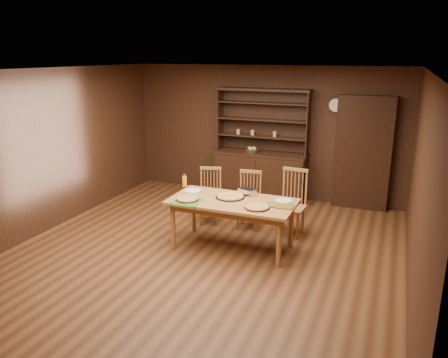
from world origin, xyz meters
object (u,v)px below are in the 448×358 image
at_px(china_hutch, 260,169).
at_px(dining_table, 232,206).
at_px(chair_center, 249,197).
at_px(chair_left, 210,193).
at_px(juice_bottle, 185,181).
at_px(chair_right, 293,199).

bearing_deg(china_hutch, dining_table, -82.51).
height_order(dining_table, chair_center, chair_center).
distance_m(chair_left, juice_bottle, 0.67).
distance_m(chair_center, juice_bottle, 1.12).
distance_m(chair_left, chair_right, 1.43).
relative_size(chair_left, chair_center, 0.99).
xyz_separation_m(chair_left, chair_right, (1.43, 0.02, 0.06)).
xyz_separation_m(dining_table, chair_left, (-0.74, 0.89, -0.17)).
relative_size(chair_left, juice_bottle, 4.70).
xyz_separation_m(china_hutch, chair_right, (1.00, -1.49, -0.03)).
height_order(chair_left, chair_center, chair_center).
distance_m(chair_right, juice_bottle, 1.76).
xyz_separation_m(china_hutch, chair_left, (-0.43, -1.51, -0.10)).
height_order(chair_center, juice_bottle, same).
relative_size(china_hutch, chair_center, 2.29).
bearing_deg(dining_table, china_hutch, 97.49).
bearing_deg(chair_center, chair_right, -7.12).
bearing_deg(dining_table, chair_center, 92.84).
bearing_deg(china_hutch, chair_right, -56.12).
relative_size(chair_center, chair_right, 0.90).
relative_size(chair_right, juice_bottle, 5.26).
bearing_deg(china_hutch, chair_center, -79.68).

